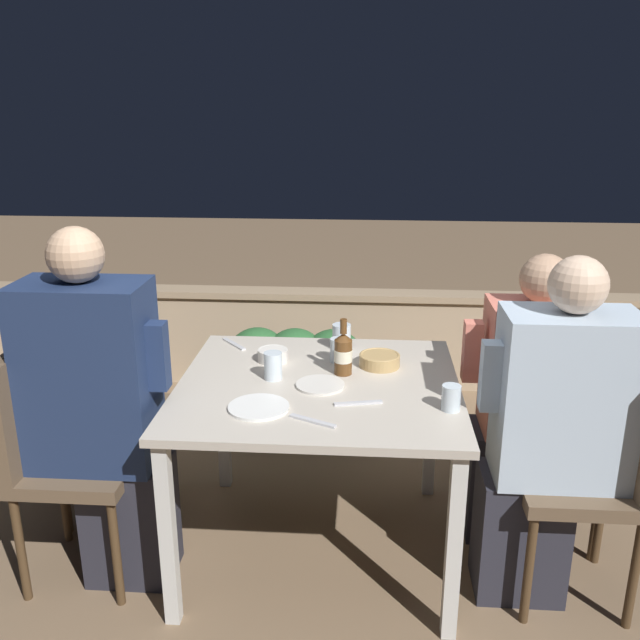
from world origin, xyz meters
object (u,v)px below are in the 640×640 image
beer_bottle (343,353)px  person_coral_top (523,400)px  chair_right_near (605,458)px  person_blue_shirt (550,435)px  potted_plant (95,378)px  chair_left_far (92,395)px  chair_left_near (53,441)px  chair_right_far (573,412)px  person_navy_jumper (102,412)px

beer_bottle → person_coral_top: bearing=6.9°
chair_right_near → person_blue_shirt: bearing=180.0°
person_coral_top → beer_bottle: (-0.71, -0.09, 0.21)m
chair_right_near → potted_plant: (-2.13, 0.78, -0.10)m
chair_left_far → person_blue_shirt: bearing=-12.2°
person_coral_top → chair_left_near: bearing=-167.9°
chair_left_far → chair_right_far: size_ratio=1.00×
chair_left_far → person_blue_shirt: person_blue_shirt is taller
chair_left_near → potted_plant: size_ratio=1.22×
chair_left_near → person_blue_shirt: (1.77, 0.02, 0.08)m
chair_left_near → person_navy_jumper: bearing=-0.0°
chair_right_far → person_navy_jumper: bearing=-167.9°
chair_left_near → chair_right_near: bearing=0.5°
chair_right_far → beer_bottle: (-0.91, -0.09, 0.26)m
person_coral_top → chair_right_near: bearing=-60.0°
chair_left_near → person_coral_top: (1.75, 0.38, 0.05)m
chair_left_near → chair_right_near: size_ratio=1.00×
chair_left_far → person_coral_top: 1.77m
chair_left_near → person_navy_jumper: person_navy_jumper is taller
person_blue_shirt → chair_right_far: 0.41m
chair_right_far → potted_plant: bearing=168.8°
chair_right_near → beer_bottle: beer_bottle is taller
chair_right_far → person_coral_top: 0.20m
chair_left_near → chair_left_far: (-0.02, 0.40, 0.00)m
chair_left_near → person_blue_shirt: bearing=0.5°
chair_left_near → person_blue_shirt: 1.77m
chair_left_far → chair_right_near: bearing=-11.1°
person_navy_jumper → chair_right_far: 1.80m
person_navy_jumper → chair_right_near: (1.77, 0.02, -0.12)m
beer_bottle → person_blue_shirt: bearing=-20.7°
person_blue_shirt → chair_right_far: (0.18, 0.36, -0.08)m
chair_left_near → potted_plant: 0.82m
chair_left_far → potted_plant: bearing=111.1°
person_coral_top → potted_plant: size_ratio=1.61×
person_navy_jumper → beer_bottle: person_navy_jumper is taller
person_coral_top → chair_left_far: bearing=179.1°
chair_left_near → potted_plant: bearing=102.2°
person_coral_top → person_blue_shirt: bearing=-88.0°
beer_bottle → potted_plant: size_ratio=0.30×
chair_right_near → chair_right_far: same height
chair_left_far → potted_plant: size_ratio=1.22×
chair_left_near → chair_right_far: (1.95, 0.38, 0.00)m
person_blue_shirt → potted_plant: 2.10m
beer_bottle → potted_plant: (-1.21, 0.51, -0.36)m
chair_left_near → person_coral_top: person_coral_top is taller
person_blue_shirt → beer_bottle: person_blue_shirt is taller
chair_right_near → beer_bottle: (-0.92, 0.27, 0.26)m
person_blue_shirt → person_coral_top: (-0.01, 0.36, -0.03)m
chair_left_far → chair_right_near: size_ratio=1.00×
chair_left_near → person_coral_top: bearing=12.1°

